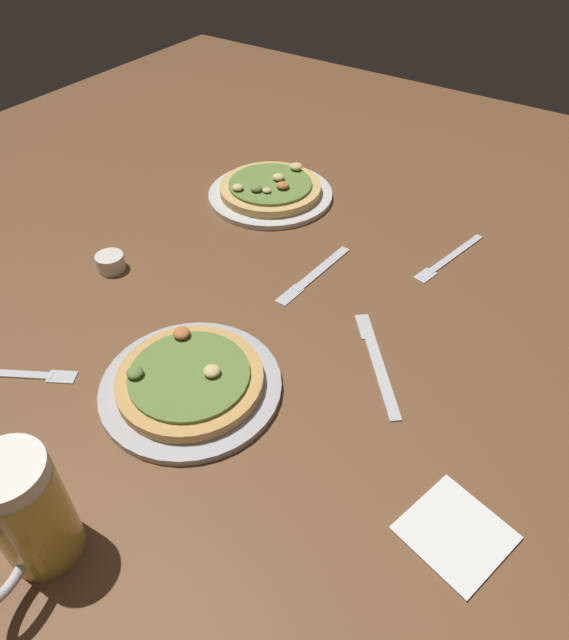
{
  "coord_description": "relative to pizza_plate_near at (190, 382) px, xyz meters",
  "views": [
    {
      "loc": [
        0.4,
        -0.58,
        0.66
      ],
      "look_at": [
        0.0,
        0.0,
        0.02
      ],
      "focal_mm": 31.97,
      "sensor_mm": 36.0,
      "label": 1
    }
  ],
  "objects": [
    {
      "name": "napkin_folded",
      "position": [
        0.42,
        0.0,
        -0.01
      ],
      "size": [
        0.14,
        0.14,
        0.01
      ],
      "primitive_type": "cube",
      "rotation": [
        0.0,
        0.0,
        -0.26
      ],
      "color": "white",
      "rests_on": "ground_plane"
    },
    {
      "name": "beer_mug_dark",
      "position": [
        0.02,
        -0.29,
        0.07
      ],
      "size": [
        0.09,
        0.14,
        0.17
      ],
      "color": "gold",
      "rests_on": "ground_plane"
    },
    {
      "name": "knife_right",
      "position": [
        0.01,
        0.34,
        -0.01
      ],
      "size": [
        0.03,
        0.22,
        0.01
      ],
      "color": "silver",
      "rests_on": "ground_plane"
    },
    {
      "name": "pizza_plate_far",
      "position": [
        -0.23,
        0.54,
        0.0
      ],
      "size": [
        0.28,
        0.28,
        0.05
      ],
      "color": "silver",
      "rests_on": "ground_plane"
    },
    {
      "name": "fork_spare",
      "position": [
        0.2,
        0.54,
        -0.01
      ],
      "size": [
        0.06,
        0.21,
        0.01
      ],
      "color": "silver",
      "rests_on": "ground_plane"
    },
    {
      "name": "ground_plane",
      "position": [
        0.04,
        0.19,
        -0.03
      ],
      "size": [
        2.4,
        2.4,
        0.03
      ],
      "primitive_type": "cube",
      "color": "brown"
    },
    {
      "name": "ramekin_sauce",
      "position": [
        -0.33,
        0.14,
        0.0
      ],
      "size": [
        0.05,
        0.05,
        0.03
      ],
      "primitive_type": "cylinder",
      "color": "silver",
      "rests_on": "ground_plane"
    },
    {
      "name": "knife_spare",
      "position": [
        0.21,
        0.21,
        -0.01
      ],
      "size": [
        0.17,
        0.19,
        0.01
      ],
      "color": "silver",
      "rests_on": "ground_plane"
    },
    {
      "name": "fork_left",
      "position": [
        -0.26,
        -0.14,
        -0.01
      ],
      "size": [
        0.21,
        0.13,
        0.01
      ],
      "color": "silver",
      "rests_on": "ground_plane"
    },
    {
      "name": "pizza_plate_near",
      "position": [
        0.0,
        0.0,
        0.0
      ],
      "size": [
        0.28,
        0.28,
        0.05
      ],
      "color": "#B2B2B7",
      "rests_on": "ground_plane"
    }
  ]
}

